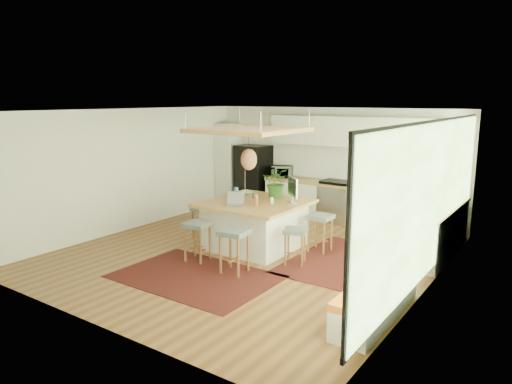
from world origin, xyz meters
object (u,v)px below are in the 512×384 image
Objects in this scene: fridge at (253,174)px; stool_left_side at (203,221)px; stool_near_left at (197,242)px; island_plant at (277,186)px; island at (255,224)px; stool_near_right at (234,253)px; stool_right_front at (295,245)px; laptop at (234,199)px; microwave at (282,171)px; stool_right_back at (320,234)px; monitor at (293,189)px.

fridge is 2.96m from stool_left_side.
island_plant is at bearing 74.03° from stool_near_left.
island is 0.93m from island_plant.
stool_near_right is 1.24× the size of island_plant.
fridge is at bearing 134.39° from stool_right_front.
stool_left_side is at bearing -73.67° from fridge.
fridge is 4.52m from stool_right_front.
stool_near_right is 1.16× the size of stool_left_side.
island_plant is at bearing 135.44° from stool_right_front.
stool_right_front is 1.83× the size of laptop.
microwave is (-0.95, 3.29, 0.05)m from laptop.
stool_right_back is at bearing 22.76° from island.
laptop is 0.70× the size of microwave.
stool_right_back is 1.18× the size of island_plant.
island is 1.29m from stool_right_back.
island_plant reaches higher than laptop.
stool_left_side is 2.94m from microwave.
stool_near_left reaches higher than stool_left_side.
stool_right_front is at bearing 28.42° from stool_near_left.
island_plant is (-0.39, 1.96, 0.81)m from stool_near_right.
laptop is 1.14m from island_plant.
island is 3.58× the size of microwave.
stool_near_left is at bearing -107.85° from island.
stool_right_front is 1.28× the size of microwave.
monitor is (-0.53, -0.16, 0.83)m from stool_right_back.
stool_near_right reaches higher than stool_left_side.
monitor reaches higher than stool_near_right.
fridge is 2.77× the size of island_plant.
island_plant reaches higher than stool_near_right.
monitor reaches higher than stool_near_left.
stool_near_left is 1.10× the size of stool_left_side.
microwave is at bearing 119.04° from island_plant.
island_plant reaches higher than stool_right_front.
island_plant reaches higher than stool_right_back.
monitor is (-0.50, 0.75, 0.83)m from stool_right_front.
fridge is at bearing 144.05° from stool_right_back.
laptop is at bearing -90.85° from monitor.
island is 2.56× the size of stool_near_left.
fridge is 2.34× the size of stool_right_back.
microwave is at bearing 111.37° from island.
stool_right_back is at bearing 11.98° from stool_left_side.
monitor is 1.06× the size of microwave.
stool_near_right is 1.29m from laptop.
stool_right_back is 2.01× the size of laptop.
microwave is (-1.74, 2.45, -0.09)m from monitor.
island_plant is at bearing 78.08° from island.
fridge is 3.61m from monitor.
fridge is 3.28× the size of microwave.
laptop reaches higher than island.
fridge is at bearing 133.89° from island_plant.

